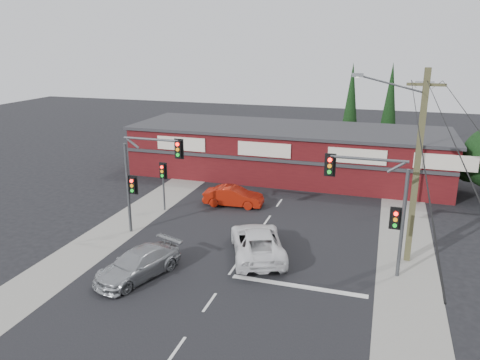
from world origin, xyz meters
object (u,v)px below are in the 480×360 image
(white_suv, at_px, (257,242))
(utility_pole, at_px, (415,162))
(red_sedan, at_px, (234,196))
(shop_building, at_px, (287,151))
(silver_suv, at_px, (138,264))

(white_suv, relative_size, utility_pole, 0.56)
(red_sedan, distance_m, utility_pole, 13.37)
(utility_pole, bearing_deg, shop_building, 123.76)
(white_suv, height_order, shop_building, shop_building)
(white_suv, xyz_separation_m, red_sedan, (-3.72, 7.17, -0.09))
(silver_suv, relative_size, red_sedan, 1.14)
(white_suv, height_order, red_sedan, white_suv)
(white_suv, relative_size, shop_building, 0.21)
(red_sedan, xyz_separation_m, utility_pole, (11.33, -5.32, 4.71))
(white_suv, distance_m, shop_building, 16.00)
(silver_suv, height_order, utility_pole, utility_pole)
(silver_suv, bearing_deg, white_suv, 58.65)
(shop_building, height_order, utility_pole, utility_pole)
(silver_suv, xyz_separation_m, shop_building, (3.21, 19.92, 1.45))
(red_sedan, bearing_deg, shop_building, -16.94)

